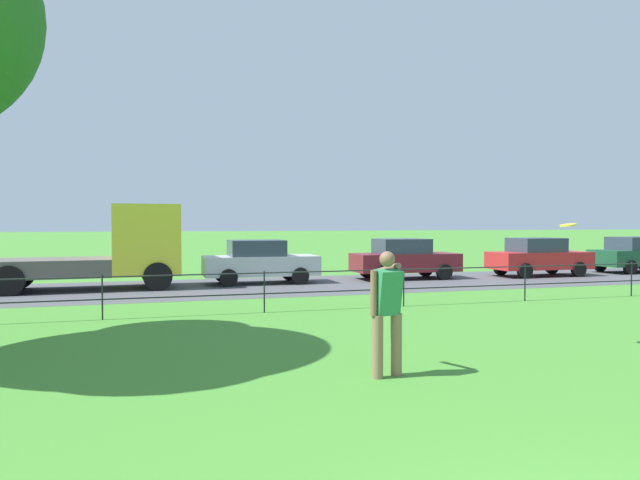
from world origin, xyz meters
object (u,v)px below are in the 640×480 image
(car_dark_green_far_left, at_px, (637,254))
(car_red_far_right, at_px, (538,257))
(person_thrower, at_px, (386,309))
(flatbed_truck_left, at_px, (98,252))
(frisbee, at_px, (568,225))
(car_silver_center, at_px, (260,262))
(car_maroon_right, at_px, (404,259))

(car_dark_green_far_left, bearing_deg, car_red_far_right, -176.38)
(person_thrower, bearing_deg, flatbed_truck_left, 109.64)
(car_red_far_right, relative_size, car_dark_green_far_left, 0.99)
(frisbee, relative_size, car_silver_center, 0.07)
(frisbee, distance_m, car_silver_center, 12.62)
(person_thrower, xyz_separation_m, car_silver_center, (0.78, 13.08, -0.17))
(car_red_far_right, bearing_deg, car_dark_green_far_left, 3.62)
(person_thrower, height_order, car_dark_green_far_left, person_thrower)
(flatbed_truck_left, height_order, car_maroon_right, flatbed_truck_left)
(car_silver_center, xyz_separation_m, car_red_far_right, (11.33, -0.40, 0.00))
(car_maroon_right, relative_size, car_red_far_right, 1.01)
(car_maroon_right, bearing_deg, car_silver_center, -179.61)
(flatbed_truck_left, xyz_separation_m, car_silver_center, (5.35, 0.26, -0.44))
(flatbed_truck_left, relative_size, car_dark_green_far_left, 1.82)
(flatbed_truck_left, bearing_deg, car_red_far_right, -0.46)
(person_thrower, distance_m, car_maroon_right, 14.59)
(frisbee, height_order, car_red_far_right, frisbee)
(frisbee, height_order, flatbed_truck_left, flatbed_truck_left)
(frisbee, height_order, car_silver_center, frisbee)
(person_thrower, height_order, flatbed_truck_left, flatbed_truck_left)
(flatbed_truck_left, distance_m, car_silver_center, 5.37)
(frisbee, xyz_separation_m, flatbed_truck_left, (-8.33, 11.92, -0.90))
(car_maroon_right, xyz_separation_m, car_red_far_right, (5.71, -0.44, 0.00))
(car_red_far_right, bearing_deg, frisbee, -125.31)
(frisbee, bearing_deg, car_silver_center, 103.74)
(car_silver_center, bearing_deg, car_maroon_right, 0.39)
(car_maroon_right, xyz_separation_m, car_dark_green_far_left, (11.00, -0.10, 0.00))
(frisbee, distance_m, car_maroon_right, 12.58)
(car_red_far_right, xyz_separation_m, car_dark_green_far_left, (5.29, 0.33, 0.00))
(car_silver_center, distance_m, car_dark_green_far_left, 16.62)
(flatbed_truck_left, distance_m, car_red_far_right, 16.69)
(flatbed_truck_left, xyz_separation_m, car_red_far_right, (16.68, -0.13, -0.44))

